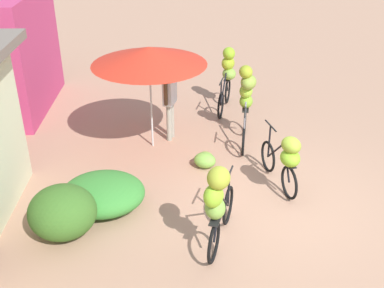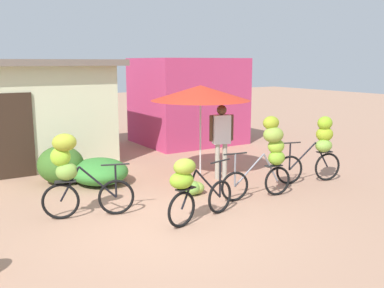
{
  "view_description": "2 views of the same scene",
  "coord_description": "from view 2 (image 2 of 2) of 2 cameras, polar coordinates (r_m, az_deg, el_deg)",
  "views": [
    {
      "loc": [
        -6.76,
        1.63,
        4.84
      ],
      "look_at": [
        0.74,
        1.45,
        0.82
      ],
      "focal_mm": 44.29,
      "sensor_mm": 36.0,
      "label": 1
    },
    {
      "loc": [
        -3.28,
        -6.15,
        2.71
      ],
      "look_at": [
        1.12,
        0.87,
        1.14
      ],
      "focal_mm": 40.81,
      "sensor_mm": 36.0,
      "label": 2
    }
  ],
  "objects": [
    {
      "name": "shop_pink",
      "position": [
        14.72,
        -0.57,
        5.67
      ],
      "size": [
        3.2,
        2.8,
        2.81
      ],
      "primitive_type": "cube",
      "color": "#BC3867",
      "rests_on": "ground"
    },
    {
      "name": "bicycle_center_loaded",
      "position": [
        7.29,
        -0.27,
        -5.23
      ],
      "size": [
        1.54,
        0.49,
        1.15
      ],
      "color": "black",
      "rests_on": "ground"
    },
    {
      "name": "bicycle_by_shop",
      "position": [
        8.85,
        10.16,
        -0.83
      ],
      "size": [
        1.58,
        0.46,
        1.65
      ],
      "color": "black",
      "rests_on": "ground"
    },
    {
      "name": "building_low",
      "position": [
        12.38,
        -23.64,
        3.78
      ],
      "size": [
        5.75,
        3.49,
        2.76
      ],
      "color": "beige",
      "rests_on": "ground"
    },
    {
      "name": "market_umbrella",
      "position": [
        10.07,
        1.13,
        6.69
      ],
      "size": [
        2.3,
        2.3,
        2.17
      ],
      "color": "beige",
      "rests_on": "ground"
    },
    {
      "name": "hedge_bush_front_left",
      "position": [
        10.25,
        -16.78,
        -2.6
      ],
      "size": [
        1.02,
        1.07,
        0.85
      ],
      "primitive_type": "ellipsoid",
      "color": "#396724",
      "rests_on": "ground"
    },
    {
      "name": "person_vendor",
      "position": [
        10.06,
        3.86,
        1.33
      ],
      "size": [
        0.56,
        0.31,
        1.73
      ],
      "color": "gray",
      "rests_on": "ground"
    },
    {
      "name": "banana_pile_on_ground",
      "position": [
        9.04,
        0.13,
        -5.74
      ],
      "size": [
        0.61,
        0.55,
        0.3
      ],
      "color": "#76AB41",
      "rests_on": "ground"
    },
    {
      "name": "bicycle_near_pile",
      "position": [
        7.8,
        -15.45,
        -3.16
      ],
      "size": [
        1.54,
        0.63,
        1.51
      ],
      "color": "black",
      "rests_on": "ground"
    },
    {
      "name": "ground_plane",
      "position": [
        7.48,
        -3.77,
        -10.51
      ],
      "size": [
        60.0,
        60.0,
        0.0
      ],
      "primitive_type": "plane",
      "color": "tan"
    },
    {
      "name": "hedge_bush_front_right",
      "position": [
        10.01,
        -12.04,
        -3.52
      ],
      "size": [
        1.27,
        1.43,
        0.57
      ],
      "primitive_type": "ellipsoid",
      "color": "#398433",
      "rests_on": "ground"
    },
    {
      "name": "bicycle_rightmost",
      "position": [
        10.24,
        16.36,
        -0.04
      ],
      "size": [
        1.59,
        0.55,
        1.5
      ],
      "color": "black",
      "rests_on": "ground"
    }
  ]
}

